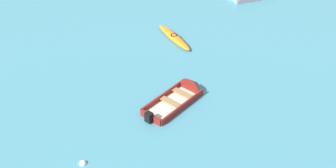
{
  "coord_description": "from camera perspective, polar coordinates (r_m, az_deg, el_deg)",
  "views": [
    {
      "loc": [
        -1.89,
        1.13,
        13.44
      ],
      "look_at": [
        0.0,
        19.55,
        0.15
      ],
      "focal_mm": 44.87,
      "sensor_mm": 36.0,
      "label": 1
    }
  ],
  "objects": [
    {
      "name": "mooring_buoy_between_boats_left",
      "position": [
        18.91,
        -11.5,
        -10.56
      ],
      "size": [
        0.33,
        0.33,
        0.33
      ],
      "primitive_type": "sphere",
      "color": "silver",
      "rests_on": "ground_plane"
    },
    {
      "name": "rowboat_maroon_far_back",
      "position": [
        22.16,
        2.35,
        -1.15
      ],
      "size": [
        3.69,
        3.62,
        1.27
      ],
      "color": "beige",
      "rests_on": "ground_plane"
    },
    {
      "name": "kayak_orange_cluster_inner",
      "position": [
        27.14,
        0.81,
        6.39
      ],
      "size": [
        2.03,
        3.69,
        0.36
      ],
      "color": "orange",
      "rests_on": "ground_plane"
    }
  ]
}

